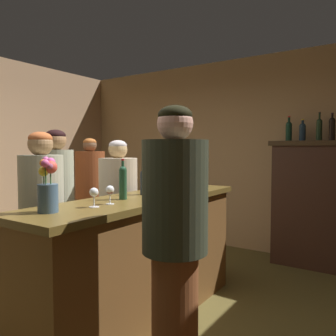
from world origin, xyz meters
name	(u,v)px	position (x,y,z in m)	size (l,w,h in m)	color
floor	(78,322)	(0.00, 0.00, 0.00)	(7.32, 7.32, 0.00)	brown
wall_back	(223,154)	(0.00, 2.87, 1.39)	(5.15, 0.12, 2.78)	tan
bar_counter	(142,259)	(0.44, 0.32, 0.54)	(0.62, 2.30, 1.07)	brown
display_cabinet	(316,201)	(1.40, 2.57, 0.82)	(1.08, 0.42, 1.57)	#3A2319
wine_bottle_malbec	(144,181)	(0.37, 0.44, 1.19)	(0.07, 0.07, 0.28)	#1F2731
wine_bottle_syrah	(123,181)	(0.41, 0.12, 1.21)	(0.06, 0.06, 0.32)	#21482E
wine_bottle_rose	(201,176)	(0.61, 1.05, 1.20)	(0.07, 0.07, 0.30)	#284C2D
wine_glass_front	(167,185)	(0.62, 0.44, 1.17)	(0.06, 0.06, 0.14)	white
wine_glass_mid	(110,191)	(0.49, -0.11, 1.16)	(0.06, 0.06, 0.14)	white
wine_glass_rear	(94,193)	(0.49, -0.27, 1.16)	(0.07, 0.07, 0.14)	white
flower_arrangement	(48,187)	(0.39, -0.56, 1.23)	(0.13, 0.13, 0.35)	#3D586F
cheese_plate	(186,188)	(0.44, 1.04, 1.07)	(0.14, 0.14, 0.01)	white
display_bottle_left	(289,130)	(1.06, 2.57, 1.71)	(0.08, 0.08, 0.32)	#123221
display_bottle_midleft	(302,131)	(1.22, 2.57, 1.69)	(0.08, 0.08, 0.27)	#182B3B
display_bottle_center	(319,128)	(1.42, 2.57, 1.72)	(0.07, 0.07, 0.35)	#1F331E
display_bottle_midright	(332,128)	(1.56, 2.57, 1.72)	(0.07, 0.07, 0.33)	black
patron_in_navy	(90,195)	(-1.05, 1.14, 0.87)	(0.37, 0.37, 1.61)	#2C302E
patron_tall	(57,204)	(-0.61, 0.27, 0.92)	(0.34, 0.34, 1.66)	maroon
patron_by_cabinet	(42,220)	(-0.19, -0.19, 0.88)	(0.35, 0.35, 1.61)	#2D2C24
patron_in_grey	(118,209)	(-0.17, 0.70, 0.84)	(0.40, 0.40, 1.56)	#9C9B91
bartender	(175,240)	(1.15, -0.27, 0.94)	(0.38, 0.38, 1.71)	brown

